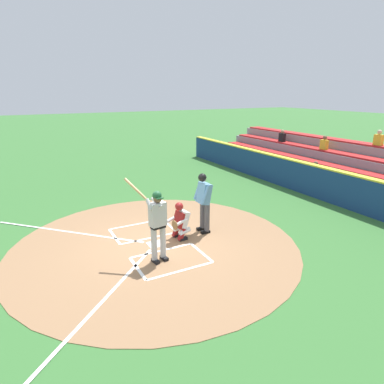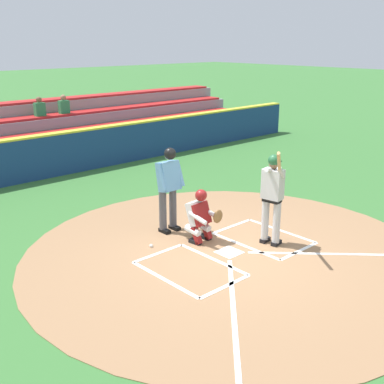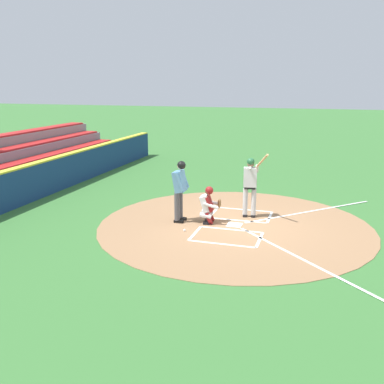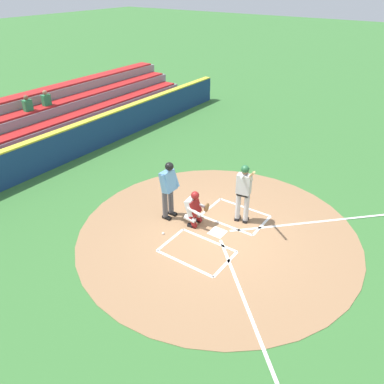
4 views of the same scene
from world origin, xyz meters
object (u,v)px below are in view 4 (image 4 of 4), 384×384
object	(u,v)px
catcher	(195,207)
plate_umpire	(168,186)
baseball	(163,233)
batter	(244,190)

from	to	relation	value
catcher	plate_umpire	bearing A→B (deg)	-82.10
plate_umpire	baseball	bearing A→B (deg)	26.45
plate_umpire	catcher	bearing A→B (deg)	97.90
catcher	baseball	distance (m)	1.18
catcher	batter	bearing A→B (deg)	130.87
baseball	catcher	bearing A→B (deg)	154.57
batter	baseball	bearing A→B (deg)	-39.10
catcher	baseball	bearing A→B (deg)	-25.43
catcher	baseball	world-z (taller)	catcher
catcher	plate_umpire	world-z (taller)	plate_umpire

